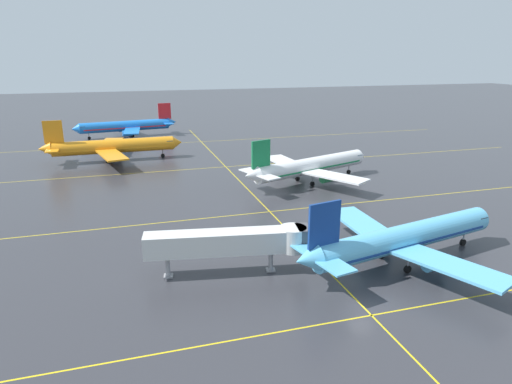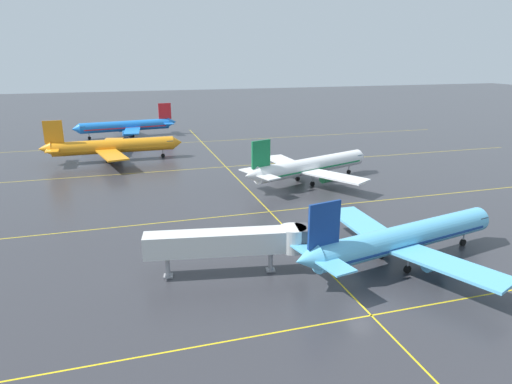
% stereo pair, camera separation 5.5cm
% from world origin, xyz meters
% --- Properties ---
extents(ground_plane, '(600.00, 600.00, 0.00)m').
position_xyz_m(ground_plane, '(0.00, 0.00, 0.00)').
color(ground_plane, '#333338').
extents(airliner_front_gate, '(32.62, 27.71, 10.19)m').
position_xyz_m(airliner_front_gate, '(9.87, 7.54, 3.48)').
color(airliner_front_gate, '#5BB7E5').
rests_on(airliner_front_gate, ground).
extents(airliner_second_row, '(32.04, 27.43, 10.26)m').
position_xyz_m(airliner_second_row, '(13.55, 45.75, 3.50)').
color(airliner_second_row, white).
rests_on(airliner_second_row, ground).
extents(airliner_third_row, '(34.06, 29.43, 10.61)m').
position_xyz_m(airliner_third_row, '(-25.40, 78.12, 3.62)').
color(airliner_third_row, orange).
rests_on(airliner_third_row, ground).
extents(airliner_far_left_stand, '(32.62, 27.90, 10.14)m').
position_xyz_m(airliner_far_left_stand, '(-21.17, 112.20, 3.46)').
color(airliner_far_left_stand, blue).
rests_on(airliner_far_left_stand, ground).
extents(taxiway_markings, '(161.38, 145.27, 0.01)m').
position_xyz_m(taxiway_markings, '(0.00, 47.52, 0.00)').
color(taxiway_markings, yellow).
rests_on(taxiway_markings, ground).
extents(jet_bridge, '(20.05, 6.02, 5.58)m').
position_xyz_m(jet_bridge, '(-10.44, 11.05, 4.06)').
color(jet_bridge, silver).
rests_on(jet_bridge, ground).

